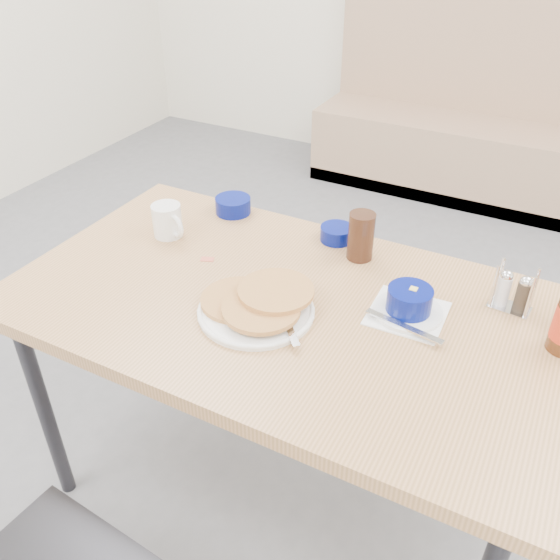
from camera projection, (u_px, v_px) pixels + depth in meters
The scene contains 11 objects.
ground at pixel (244, 553), 1.74m from camera, with size 6.00×6.00×0.00m, color slate.
booth_bench at pixel (478, 135), 3.57m from camera, with size 1.90×0.56×1.22m.
dining_table at pixel (284, 319), 1.52m from camera, with size 1.40×0.80×0.76m.
pancake_plate at pixel (258, 305), 1.44m from camera, with size 0.30×0.29×0.05m.
coffee_mug at pixel (168, 220), 1.73m from camera, with size 0.12×0.09×0.10m.
grits_setting at pixel (409, 304), 1.42m from camera, with size 0.20×0.19×0.08m.
creamer_bowl at pixel (233, 205), 1.86m from camera, with size 0.11×0.11×0.05m.
butter_bowl at pixel (337, 234), 1.72m from camera, with size 0.10×0.10×0.04m.
amber_tumbler at pixel (361, 236), 1.62m from camera, with size 0.07×0.07×0.14m, color #321B10.
condiment_caddy at pixel (512, 294), 1.44m from camera, with size 0.11×0.07×0.12m.
sugar_wrapper at pixel (207, 259), 1.65m from camera, with size 0.04×0.02×0.00m, color #CF5A45.
Camera 1 is at (0.55, -0.82, 1.64)m, focal length 38.00 mm.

